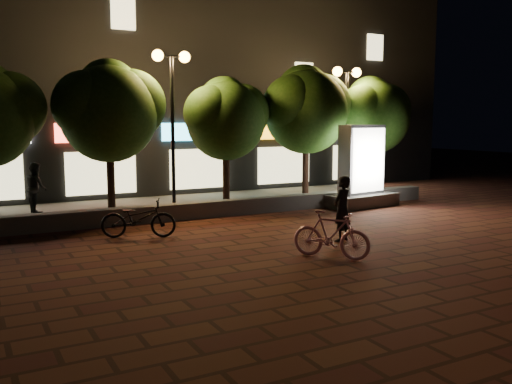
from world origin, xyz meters
TOP-DOWN VIEW (x-y plane):
  - ground at (0.00, 0.00)m, footprint 80.00×80.00m
  - retaining_wall at (0.00, 4.00)m, footprint 16.00×0.45m
  - sidewalk at (0.00, 6.50)m, footprint 16.00×5.00m
  - building_block at (-0.01, 12.99)m, footprint 28.00×8.12m
  - tree_left at (-3.45, 5.46)m, footprint 3.60×3.00m
  - tree_mid at (0.55, 5.46)m, footprint 3.24×2.70m
  - tree_right at (3.86, 5.46)m, footprint 3.72×3.10m
  - tree_far_right at (7.05, 5.46)m, footprint 3.48×2.90m
  - street_lamp_left at (-1.50, 5.20)m, footprint 1.26×0.36m
  - street_lamp_right at (5.50, 5.20)m, footprint 1.26×0.36m
  - ad_kiosk at (4.92, 3.50)m, footprint 2.85×1.74m
  - scooter_pink at (-0.51, -2.17)m, footprint 1.44×1.72m
  - rider at (0.77, -0.87)m, footprint 0.71×0.61m
  - scooter_parked at (-3.64, 2.00)m, footprint 2.04×1.40m
  - pedestrian at (-5.53, 7.00)m, footprint 0.71×0.86m

SIDE VIEW (x-z plane):
  - ground at x=0.00m, z-range 0.00..0.00m
  - sidewalk at x=0.00m, z-range 0.00..0.08m
  - retaining_wall at x=0.00m, z-range 0.00..0.50m
  - scooter_parked at x=-3.64m, z-range 0.00..1.01m
  - scooter_pink at x=-0.51m, z-range 0.00..1.06m
  - rider at x=0.77m, z-range 0.00..1.65m
  - pedestrian at x=-5.53m, z-range 0.08..1.71m
  - ad_kiosk at x=4.92m, z-range -0.28..2.62m
  - tree_mid at x=0.55m, z-range 0.97..5.47m
  - tree_far_right at x=7.05m, z-range 0.99..5.75m
  - tree_left at x=-3.45m, z-range 1.00..5.89m
  - tree_right at x=3.86m, z-range 1.03..6.10m
  - street_lamp_right at x=5.50m, z-range 1.40..6.38m
  - street_lamp_left at x=-1.50m, z-range 1.44..6.62m
  - building_block at x=-0.01m, z-range -0.65..10.65m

